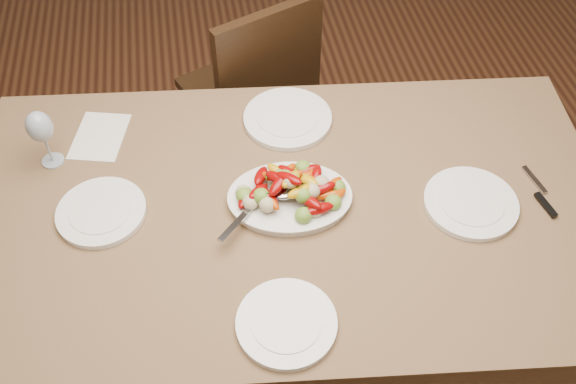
% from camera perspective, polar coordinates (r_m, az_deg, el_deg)
% --- Properties ---
extents(floor, '(6.00, 6.00, 0.00)m').
position_cam_1_polar(floor, '(2.60, 0.91, -6.83)').
color(floor, '#3A1F11').
rests_on(floor, ground).
extents(dining_table, '(1.95, 1.24, 0.76)m').
position_cam_1_polar(dining_table, '(2.12, 0.00, -7.77)').
color(dining_table, brown).
rests_on(dining_table, ground).
extents(chair_far, '(0.55, 0.55, 0.95)m').
position_cam_1_polar(chair_far, '(2.60, -3.80, 8.93)').
color(chair_far, black).
rests_on(chair_far, ground).
extents(serving_platter, '(0.37, 0.29, 0.02)m').
position_cam_1_polar(serving_platter, '(1.81, 0.16, -0.65)').
color(serving_platter, white).
rests_on(serving_platter, dining_table).
extents(roasted_vegetables, '(0.30, 0.22, 0.09)m').
position_cam_1_polar(roasted_vegetables, '(1.77, 0.16, 0.53)').
color(roasted_vegetables, '#720403').
rests_on(roasted_vegetables, serving_platter).
extents(serving_spoon, '(0.25, 0.23, 0.03)m').
position_cam_1_polar(serving_spoon, '(1.76, -1.88, -0.91)').
color(serving_spoon, '#9EA0A8').
rests_on(serving_spoon, serving_platter).
extents(plate_left, '(0.25, 0.25, 0.02)m').
position_cam_1_polar(plate_left, '(1.86, -16.26, -1.73)').
color(plate_left, white).
rests_on(plate_left, dining_table).
extents(plate_right, '(0.26, 0.26, 0.02)m').
position_cam_1_polar(plate_right, '(1.88, 15.93, -0.97)').
color(plate_right, white).
rests_on(plate_right, dining_table).
extents(plate_far, '(0.28, 0.28, 0.02)m').
position_cam_1_polar(plate_far, '(2.05, -0.03, 6.55)').
color(plate_far, white).
rests_on(plate_far, dining_table).
extents(plate_near, '(0.25, 0.25, 0.02)m').
position_cam_1_polar(plate_near, '(1.59, -0.14, -11.61)').
color(plate_near, white).
rests_on(plate_near, dining_table).
extents(wine_glass, '(0.08, 0.08, 0.20)m').
position_cam_1_polar(wine_glass, '(1.98, -20.91, 4.58)').
color(wine_glass, '#8C99A5').
rests_on(wine_glass, dining_table).
extents(menu_card, '(0.20, 0.24, 0.00)m').
position_cam_1_polar(menu_card, '(2.08, -16.39, 4.77)').
color(menu_card, silver).
rests_on(menu_card, dining_table).
extents(table_knife, '(0.05, 0.20, 0.01)m').
position_cam_1_polar(table_knife, '(1.97, 21.50, -0.15)').
color(table_knife, '#9EA0A8').
rests_on(table_knife, dining_table).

